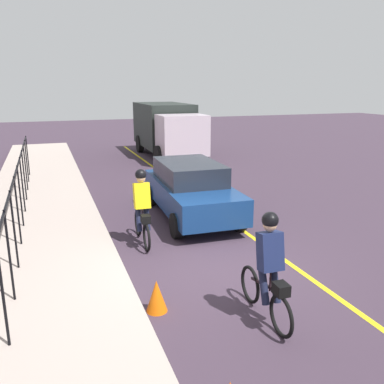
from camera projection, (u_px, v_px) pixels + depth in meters
ground_plane at (212, 266)px, 8.44m from camera, size 80.00×80.00×0.00m
lane_line_centre at (278, 256)px, 8.98m from camera, size 36.00×0.12×0.01m
sidewalk at (40, 290)px, 7.29m from camera, size 40.00×3.20×0.15m
iron_fence at (12, 214)px, 7.76m from camera, size 18.64×0.04×1.60m
cyclist_lead at (142, 208)px, 9.43m from camera, size 1.71×0.37×1.83m
cyclist_follow at (269, 268)px, 6.28m from camera, size 1.71×0.37×1.83m
parked_sedan_rear at (191, 189)px, 11.52m from camera, size 4.48×2.09×1.58m
box_truck_background at (167, 127)px, 21.47m from camera, size 6.75×2.64×2.78m
traffic_cone_near at (157, 296)px, 6.70m from camera, size 0.36×0.36×0.55m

